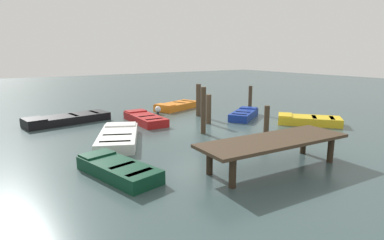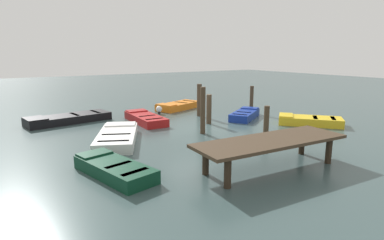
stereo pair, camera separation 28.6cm
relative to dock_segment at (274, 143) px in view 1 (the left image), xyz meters
The scene contains 15 objects.
ground_plane 6.31m from the dock_segment, 99.20° to the right, with size 80.00×80.00×0.00m, color #384C4C.
dock_segment is the anchor object (origin of this frame).
rowboat_black 11.23m from the dock_segment, 69.47° to the right, with size 4.36×2.06×0.46m.
rowboat_blue 7.87m from the dock_segment, 125.83° to the right, with size 2.82×2.33×0.46m.
rowboat_orange 11.43m from the dock_segment, 105.29° to the right, with size 3.40×2.35×0.46m.
rowboat_yellow 7.20m from the dock_segment, 151.59° to the right, with size 2.96×3.13×0.46m.
rowboat_white 6.35m from the dock_segment, 61.53° to the right, with size 2.88×3.92×0.46m.
rowboat_red 8.41m from the dock_segment, 86.54° to the right, with size 1.26×3.27×0.46m.
rowboat_dark_green 4.84m from the dock_segment, 25.33° to the right, with size 1.75×3.11×0.46m.
mooring_piling_mid_right 6.70m from the dock_segment, 108.60° to the right, with size 0.26×0.26×1.51m, color #423323.
mooring_piling_center 4.87m from the dock_segment, 98.44° to the right, with size 0.23×0.23×2.11m, color #423323.
mooring_piling_mid_left 8.81m from the dock_segment, 108.95° to the right, with size 0.27×0.27×1.85m, color #423323.
mooring_piling_far_left 9.67m from the dock_segment, 129.15° to the right, with size 0.22×0.22×1.63m, color #423323.
mooring_piling_far_right 4.55m from the dock_segment, 133.59° to the right, with size 0.24×0.24×1.26m, color #423323.
marker_buoy 10.20m from the dock_segment, 96.55° to the right, with size 0.36×0.36×0.48m.
Camera 1 is at (8.40, 12.77, 3.57)m, focal length 29.82 mm.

